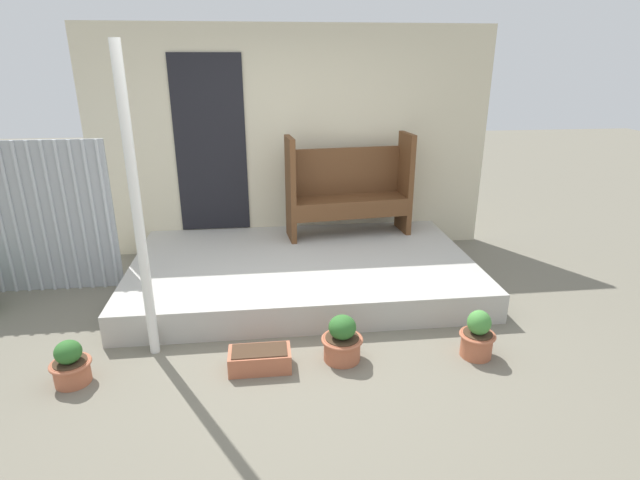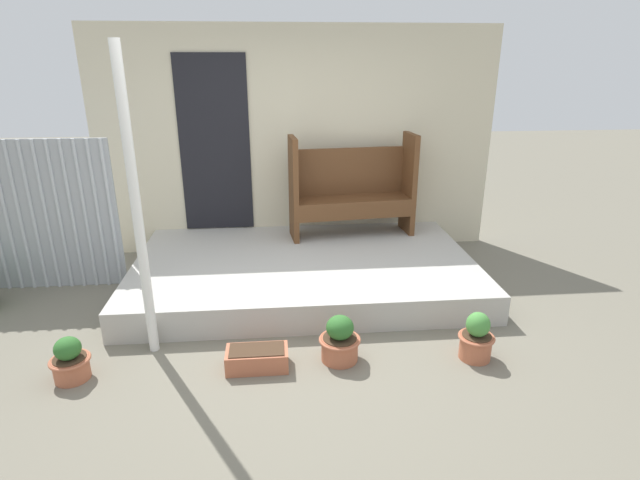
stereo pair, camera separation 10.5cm
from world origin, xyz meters
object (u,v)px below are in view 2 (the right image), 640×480
Objects in this scene: flower_pot_right at (476,339)px; planter_box_rect at (257,358)px; bench at (352,186)px; flower_pot_left at (70,361)px; flower_pot_middle at (340,341)px; support_post at (137,211)px.

flower_pot_right is 1.71m from planter_box_rect.
bench is 4.23× the size of flower_pot_left.
bench is 3.80× the size of flower_pot_middle.
support_post is 5.01× the size of planter_box_rect.
support_post reaches higher than flower_pot_left.
flower_pot_middle is (1.48, -0.28, -1.02)m from support_post.
planter_box_rect is at bearing -21.66° from support_post.
flower_pot_right reaches higher than flower_pot_middle.
flower_pot_right reaches higher than flower_pot_left.
flower_pot_left is at bearing -179.47° from planter_box_rect.
support_post is 1.21m from flower_pot_left.
flower_pot_middle reaches higher than flower_pot_left.
flower_pot_right is at bearing -8.02° from support_post.
flower_pot_right is at bearing -4.09° from flower_pot_middle.
flower_pot_middle is 0.96× the size of flower_pot_right.
planter_box_rect is (1.36, 0.01, -0.07)m from flower_pot_left.
support_post is at bearing 169.19° from flower_pot_middle.
flower_pot_right is (2.55, -0.36, -1.01)m from support_post.
flower_pot_middle is 1.07m from flower_pot_right.
planter_box_rect is (0.84, -0.33, -1.10)m from support_post.
planter_box_rect is (-1.05, -2.22, -0.77)m from bench.
flower_pot_left is at bearing 179.77° from flower_pot_right.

